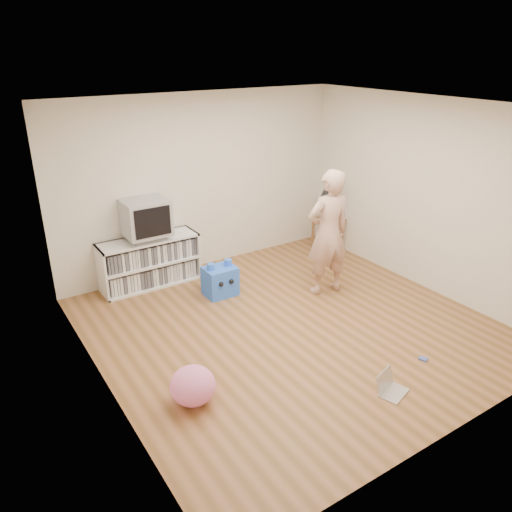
{
  "coord_description": "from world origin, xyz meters",
  "views": [
    {
      "loc": [
        -3.25,
        -4.21,
        3.2
      ],
      "look_at": [
        -0.24,
        0.4,
        0.85
      ],
      "focal_mm": 35.0,
      "sensor_mm": 36.0,
      "label": 1
    }
  ],
  "objects": [
    {
      "name": "crt_tv",
      "position": [
        -0.99,
        2.02,
        1.02
      ],
      "size": [
        0.6,
        0.53,
        0.5
      ],
      "color": "#9C9CA1",
      "rests_on": "dvd_deck"
    },
    {
      "name": "media_unit",
      "position": [
        -0.99,
        2.04,
        0.35
      ],
      "size": [
        1.4,
        0.45,
        0.7
      ],
      "color": "white",
      "rests_on": "ground"
    },
    {
      "name": "ground",
      "position": [
        0.0,
        0.0,
        0.0
      ],
      "size": [
        4.5,
        4.5,
        0.0
      ],
      "primitive_type": "plane",
      "color": "brown",
      "rests_on": "ground"
    },
    {
      "name": "side_table",
      "position": [
        1.99,
        1.65,
        0.42
      ],
      "size": [
        0.42,
        0.42,
        0.55
      ],
      "color": "brown",
      "rests_on": "ground"
    },
    {
      "name": "laptop",
      "position": [
        0.07,
        -1.55,
        0.06
      ],
      "size": [
        0.36,
        0.32,
        0.21
      ],
      "rotation": [
        0.0,
        0.0,
        0.3
      ],
      "color": "silver",
      "rests_on": "ground"
    },
    {
      "name": "plush_blue",
      "position": [
        -0.31,
        1.2,
        0.21
      ],
      "size": [
        0.43,
        0.38,
        0.49
      ],
      "rotation": [
        0.0,
        0.0,
        -0.01
      ],
      "color": "blue",
      "rests_on": "ground"
    },
    {
      "name": "person",
      "position": [
        0.97,
        0.49,
        0.87
      ],
      "size": [
        0.68,
        0.49,
        1.74
      ],
      "primitive_type": "imported",
      "rotation": [
        0.0,
        0.0,
        3.02
      ],
      "color": "#CEA18C",
      "rests_on": "ground"
    },
    {
      "name": "walls",
      "position": [
        0.0,
        0.0,
        1.3
      ],
      "size": [
        4.52,
        4.52,
        2.6
      ],
      "color": "silver",
      "rests_on": "ground"
    },
    {
      "name": "ceiling",
      "position": [
        0.0,
        0.0,
        2.6
      ],
      "size": [
        4.5,
        4.5,
        0.01
      ],
      "primitive_type": "cube",
      "color": "white",
      "rests_on": "walls"
    },
    {
      "name": "dvd_deck",
      "position": [
        -0.99,
        2.02,
        0.73
      ],
      "size": [
        0.45,
        0.35,
        0.07
      ],
      "primitive_type": "cube",
      "color": "gray",
      "rests_on": "media_unit"
    },
    {
      "name": "table_lamp",
      "position": [
        1.99,
        1.65,
        0.94
      ],
      "size": [
        0.34,
        0.34,
        0.52
      ],
      "color": "#333333",
      "rests_on": "side_table"
    },
    {
      "name": "playing_cards",
      "position": [
        0.8,
        -1.37,
        0.01
      ],
      "size": [
        0.09,
        0.11,
        0.02
      ],
      "primitive_type": "cube",
      "rotation": [
        0.0,
        0.0,
        0.39
      ],
      "color": "#485CC1",
      "rests_on": "ground"
    },
    {
      "name": "plush_pink",
      "position": [
        -1.63,
        -0.62,
        0.19
      ],
      "size": [
        0.48,
        0.48,
        0.38
      ],
      "primitive_type": "ellipsoid",
      "rotation": [
        0.0,
        0.0,
        0.09
      ],
      "color": "pink",
      "rests_on": "ground"
    }
  ]
}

